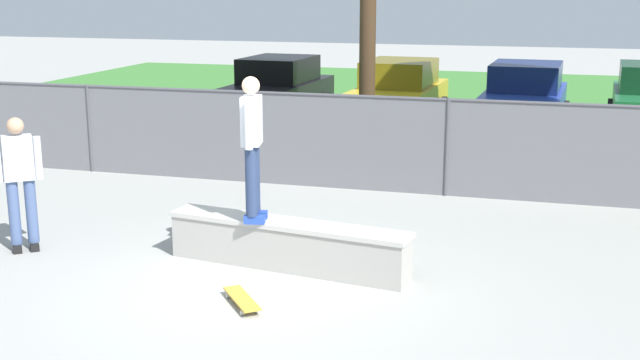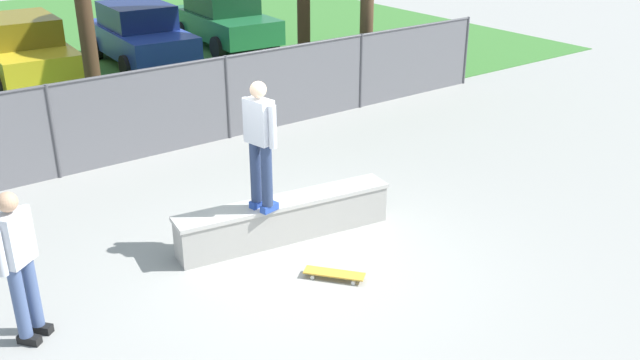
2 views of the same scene
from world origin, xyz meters
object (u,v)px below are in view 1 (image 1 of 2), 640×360
Objects in this scene: skateboard at (242,299)px; car_black at (277,89)px; car_blue at (524,98)px; bystander at (20,178)px; concrete_ledge at (288,245)px; car_yellow at (398,93)px; skateboarder at (252,142)px.

skateboard is 0.17× the size of car_black.
car_blue is 2.36× the size of bystander.
car_yellow is (-0.60, 10.83, 0.53)m from concrete_ledge.
concrete_ledge is 3.73m from bystander.
skateboarder is 0.42× the size of car_yellow.
bystander is at bearing -176.42° from skateboarder.
concrete_ledge is 1.34m from skateboard.
bystander is at bearing 163.69° from skateboard.
car_blue is at bearing 0.39° from car_black.
concrete_ledge reaches higher than skateboard.
skateboard is 0.17× the size of car_blue.
skateboard is at bearing -76.10° from skateboarder.
skateboard is 0.41× the size of bystander.
car_black is 1.00× the size of car_blue.
car_yellow is 3.09m from car_blue.
car_blue is at bearing 77.95° from skateboard.
skateboarder is 0.42× the size of car_black.
car_black is (-3.80, 10.85, 0.53)m from concrete_ledge.
car_black and car_yellow have the same top height.
concrete_ledge is at bearing 10.86° from skateboarder.
skateboarder reaches higher than car_yellow.
car_black is 6.30m from car_blue.
concrete_ledge is at bearing -70.67° from car_black.
skateboarder is at bearing -104.87° from car_blue.
skateboarder reaches higher than car_black.
concrete_ledge is 11.51m from car_black.
concrete_ledge is 0.76× the size of car_black.
bystander reaches higher than car_yellow.
car_blue is at bearing 75.13° from skateboarder.
car_yellow is at bearing 92.28° from skateboard.
skateboarder reaches higher than concrete_ledge.
bystander is (-3.54, 1.04, 0.94)m from skateboard.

